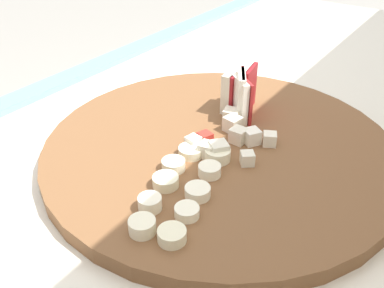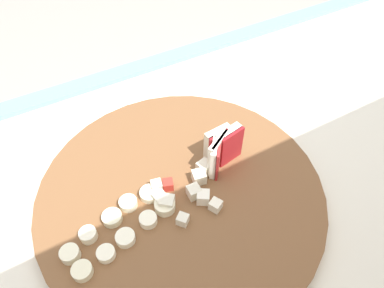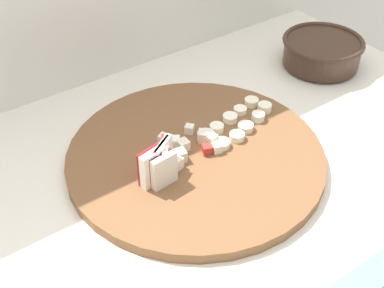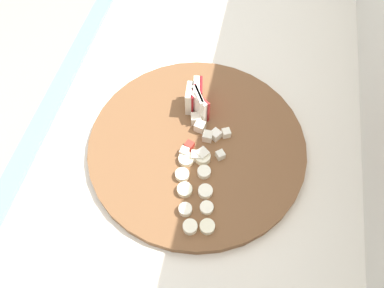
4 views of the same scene
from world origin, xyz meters
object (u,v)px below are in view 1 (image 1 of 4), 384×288
object	(u,v)px
apple_wedge_fan	(241,93)
banana_slice_rows	(184,184)
cutting_board	(219,148)
apple_dice_pile	(229,137)

from	to	relation	value
apple_wedge_fan	banana_slice_rows	bearing A→B (deg)	11.05
apple_wedge_fan	cutting_board	bearing A→B (deg)	12.33
banana_slice_rows	cutting_board	bearing A→B (deg)	-169.98
apple_wedge_fan	banana_slice_rows	xyz separation A→B (m)	(0.18, 0.03, -0.02)
cutting_board	banana_slice_rows	xyz separation A→B (m)	(0.10, 0.02, 0.02)
apple_wedge_fan	banana_slice_rows	distance (m)	0.18
apple_wedge_fan	apple_dice_pile	world-z (taller)	apple_wedge_fan
cutting_board	apple_dice_pile	size ratio (longest dim) A/B	4.05
cutting_board	banana_slice_rows	distance (m)	0.10
cutting_board	apple_wedge_fan	xyz separation A→B (m)	(-0.08, -0.02, 0.04)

